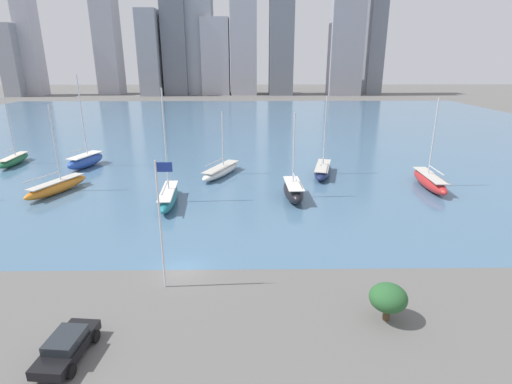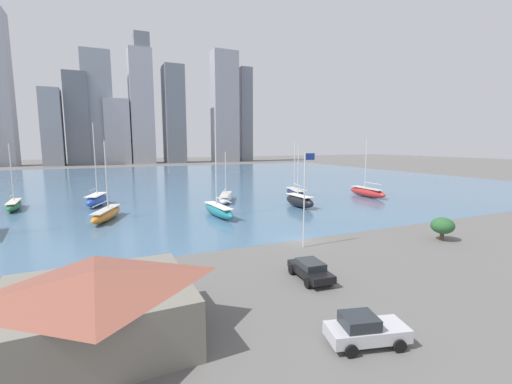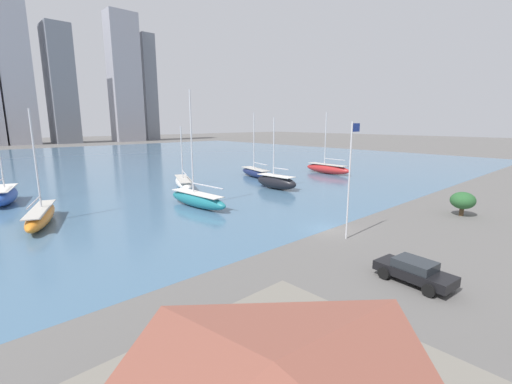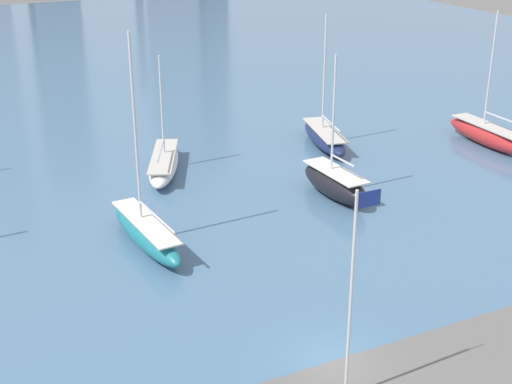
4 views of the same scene
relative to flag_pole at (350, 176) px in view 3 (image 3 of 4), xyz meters
The scene contains 12 objects.
ground_plane 6.18m from the flag_pole, 70.70° to the left, with size 500.00×500.00×0.00m, color #605E5B.
harbor_water 72.79m from the flag_pole, 89.29° to the left, with size 180.00×140.00×0.00m.
flag_pole is the anchor object (origin of this frame).
yard_shrub 16.82m from the flag_pole, 15.40° to the right, with size 2.53×2.53×2.65m.
sailboat_orange 30.21m from the flag_pole, 129.26° to the left, with size 5.42×10.17×11.40m.
sailboat_navy 35.87m from the flag_pole, 60.44° to the left, with size 4.68×10.12×11.75m.
sailboat_black 23.95m from the flag_pole, 59.38° to the left, with size 2.57×7.77×10.77m.
sailboat_teal 19.45m from the flag_pole, 100.29° to the left, with size 2.67×10.21×13.77m.
sailboat_red 39.82m from the flag_pole, 38.24° to the left, with size 2.67×10.57×12.04m.
sailboat_white 31.50m from the flag_pole, 86.02° to the left, with size 6.39×10.61×9.52m.
sailboat_blue 41.87m from the flag_pole, 119.14° to the left, with size 4.78×8.47×14.57m.
parked_sedan_black 9.99m from the flag_pole, 119.09° to the right, with size 2.62×4.91×1.54m.
Camera 3 is at (-26.29, -18.34, 10.07)m, focal length 24.00 mm.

